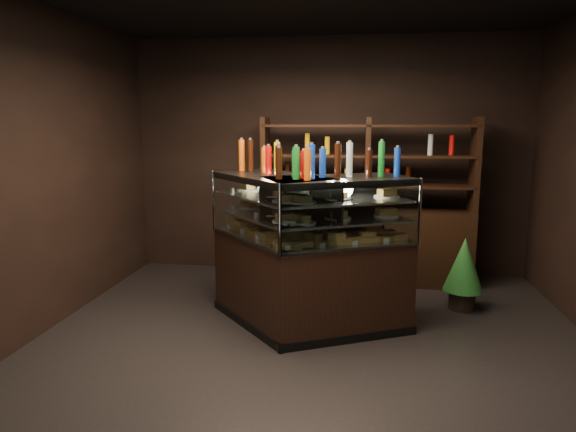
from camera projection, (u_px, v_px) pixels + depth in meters
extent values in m
plane|color=black|center=(309.00, 351.00, 4.40)|extent=(5.00, 5.00, 0.00)
cube|color=black|center=(328.00, 157.00, 6.57)|extent=(5.00, 0.02, 3.00)
cube|color=black|center=(243.00, 255.00, 1.70)|extent=(5.00, 0.02, 3.00)
cube|color=black|center=(25.00, 173.00, 4.46)|extent=(0.02, 5.00, 3.00)
cube|color=black|center=(336.00, 287.00, 4.79)|extent=(1.45, 1.15, 0.85)
cube|color=black|center=(336.00, 326.00, 4.86)|extent=(1.50, 1.18, 0.08)
cube|color=black|center=(338.00, 181.00, 4.61)|extent=(1.45, 1.15, 0.06)
cube|color=silver|center=(337.00, 241.00, 4.71)|extent=(1.38, 1.08, 0.02)
cube|color=silver|center=(338.00, 220.00, 4.68)|extent=(1.38, 1.08, 0.02)
cube|color=silver|center=(338.00, 201.00, 4.64)|extent=(1.38, 1.08, 0.02)
cube|color=white|center=(353.00, 217.00, 4.35)|extent=(1.18, 0.57, 0.60)
cylinder|color=silver|center=(420.00, 212.00, 4.55)|extent=(0.03, 0.03, 0.62)
cylinder|color=silver|center=(280.00, 221.00, 4.16)|extent=(0.03, 0.03, 0.62)
cube|color=black|center=(274.00, 280.00, 5.00)|extent=(1.33, 1.41, 0.85)
cube|color=black|center=(274.00, 317.00, 5.07)|extent=(1.37, 1.45, 0.08)
cube|color=black|center=(273.00, 178.00, 4.82)|extent=(1.33, 1.41, 0.06)
cube|color=silver|center=(273.00, 236.00, 4.92)|extent=(1.26, 1.34, 0.02)
cube|color=silver|center=(273.00, 216.00, 4.89)|extent=(1.26, 1.34, 0.02)
cube|color=silver|center=(273.00, 197.00, 4.85)|extent=(1.26, 1.34, 0.02)
cube|color=white|center=(242.00, 210.00, 4.69)|extent=(0.84, 1.00, 0.60)
cylinder|color=silver|center=(280.00, 221.00, 4.16)|extent=(0.03, 0.03, 0.62)
cylinder|color=silver|center=(213.00, 201.00, 5.24)|extent=(0.03, 0.03, 0.62)
cube|color=#B0813F|center=(281.00, 242.00, 4.51)|extent=(0.20, 0.16, 0.06)
cube|color=#B0813F|center=(298.00, 241.00, 4.56)|extent=(0.20, 0.16, 0.06)
cube|color=#B0813F|center=(315.00, 240.00, 4.60)|extent=(0.20, 0.16, 0.06)
cube|color=#B0813F|center=(331.00, 239.00, 4.65)|extent=(0.20, 0.16, 0.06)
cube|color=#B0813F|center=(346.00, 238.00, 4.70)|extent=(0.20, 0.16, 0.06)
cube|color=#B0813F|center=(362.00, 236.00, 4.74)|extent=(0.20, 0.16, 0.06)
cube|color=#B0813F|center=(377.00, 235.00, 4.79)|extent=(0.20, 0.16, 0.06)
cube|color=#B0813F|center=(392.00, 234.00, 4.84)|extent=(0.20, 0.16, 0.06)
cylinder|color=white|center=(286.00, 221.00, 4.52)|extent=(0.24, 0.24, 0.02)
cube|color=#B0813F|center=(286.00, 217.00, 4.52)|extent=(0.19, 0.15, 0.05)
cylinder|color=white|center=(338.00, 218.00, 4.67)|extent=(0.24, 0.24, 0.02)
cube|color=#B0813F|center=(338.00, 214.00, 4.67)|extent=(0.19, 0.15, 0.05)
cylinder|color=white|center=(386.00, 215.00, 4.82)|extent=(0.24, 0.24, 0.02)
cube|color=#B0813F|center=(386.00, 212.00, 4.81)|extent=(0.19, 0.15, 0.05)
cylinder|color=white|center=(286.00, 201.00, 4.49)|extent=(0.24, 0.24, 0.02)
cube|color=#B0813F|center=(286.00, 197.00, 4.48)|extent=(0.19, 0.15, 0.05)
cylinder|color=white|center=(338.00, 199.00, 4.64)|extent=(0.24, 0.24, 0.02)
cube|color=#B0813F|center=(338.00, 195.00, 4.63)|extent=(0.19, 0.15, 0.05)
cylinder|color=white|center=(387.00, 196.00, 4.79)|extent=(0.24, 0.24, 0.02)
cube|color=#B0813F|center=(387.00, 193.00, 4.78)|extent=(0.19, 0.15, 0.05)
cube|color=#B0813F|center=(244.00, 224.00, 5.35)|extent=(0.18, 0.20, 0.06)
cube|color=#B0813F|center=(251.00, 226.00, 5.22)|extent=(0.18, 0.20, 0.06)
cube|color=#B0813F|center=(258.00, 229.00, 5.09)|extent=(0.18, 0.20, 0.06)
cube|color=#B0813F|center=(266.00, 231.00, 4.96)|extent=(0.18, 0.20, 0.06)
cube|color=#B0813F|center=(275.00, 234.00, 4.83)|extent=(0.18, 0.20, 0.06)
cube|color=#B0813F|center=(283.00, 237.00, 4.70)|extent=(0.18, 0.20, 0.06)
cube|color=#B0813F|center=(293.00, 241.00, 4.57)|extent=(0.18, 0.20, 0.06)
cube|color=#B0813F|center=(302.00, 244.00, 4.44)|extent=(0.18, 0.20, 0.06)
cylinder|color=white|center=(249.00, 207.00, 5.29)|extent=(0.24, 0.24, 0.02)
cube|color=#B0813F|center=(249.00, 204.00, 5.29)|extent=(0.17, 0.18, 0.05)
cylinder|color=white|center=(273.00, 214.00, 4.88)|extent=(0.24, 0.24, 0.02)
cube|color=#B0813F|center=(273.00, 211.00, 4.88)|extent=(0.17, 0.18, 0.05)
cylinder|color=white|center=(302.00, 222.00, 4.47)|extent=(0.24, 0.24, 0.02)
cube|color=#B0813F|center=(302.00, 219.00, 4.47)|extent=(0.17, 0.18, 0.05)
cylinder|color=white|center=(249.00, 190.00, 5.26)|extent=(0.24, 0.24, 0.02)
cube|color=#B0813F|center=(248.00, 186.00, 5.25)|extent=(0.17, 0.18, 0.05)
cylinder|color=white|center=(273.00, 195.00, 4.85)|extent=(0.24, 0.24, 0.02)
cube|color=#B0813F|center=(273.00, 192.00, 4.84)|extent=(0.17, 0.18, 0.05)
cylinder|color=white|center=(302.00, 202.00, 4.44)|extent=(0.24, 0.24, 0.02)
cube|color=#B0813F|center=(302.00, 198.00, 4.43)|extent=(0.17, 0.18, 0.05)
cylinder|color=#D8590A|center=(280.00, 163.00, 4.42)|extent=(0.06, 0.06, 0.28)
cylinder|color=silver|center=(280.00, 146.00, 4.39)|extent=(0.03, 0.03, 0.02)
cylinder|color=#0F38B2|center=(295.00, 163.00, 4.46)|extent=(0.06, 0.06, 0.28)
cylinder|color=silver|center=(295.00, 146.00, 4.43)|extent=(0.03, 0.03, 0.02)
cylinder|color=yellow|center=(310.00, 163.00, 4.50)|extent=(0.06, 0.06, 0.28)
cylinder|color=silver|center=(310.00, 145.00, 4.47)|extent=(0.03, 0.03, 0.02)
cylinder|color=black|center=(324.00, 162.00, 4.54)|extent=(0.06, 0.06, 0.28)
cylinder|color=silver|center=(325.00, 145.00, 4.51)|extent=(0.03, 0.03, 0.02)
cylinder|color=#B20C0A|center=(339.00, 162.00, 4.58)|extent=(0.06, 0.06, 0.28)
cylinder|color=silver|center=(339.00, 145.00, 4.55)|extent=(0.03, 0.03, 0.02)
cylinder|color=silver|center=(352.00, 162.00, 4.62)|extent=(0.06, 0.06, 0.28)
cylinder|color=silver|center=(353.00, 145.00, 4.60)|extent=(0.03, 0.03, 0.02)
cylinder|color=#147223|center=(366.00, 161.00, 4.66)|extent=(0.06, 0.06, 0.28)
cylinder|color=silver|center=(367.00, 145.00, 4.64)|extent=(0.03, 0.03, 0.02)
cylinder|color=#D8590A|center=(380.00, 161.00, 4.70)|extent=(0.06, 0.06, 0.28)
cylinder|color=silver|center=(380.00, 144.00, 4.68)|extent=(0.03, 0.03, 0.02)
cylinder|color=#0F38B2|center=(393.00, 161.00, 4.75)|extent=(0.06, 0.06, 0.28)
cylinder|color=silver|center=(393.00, 144.00, 4.72)|extent=(0.03, 0.03, 0.02)
cylinder|color=#D8590A|center=(246.00, 157.00, 5.24)|extent=(0.06, 0.06, 0.28)
cylinder|color=silver|center=(245.00, 142.00, 5.22)|extent=(0.03, 0.03, 0.02)
cylinder|color=#0F38B2|center=(252.00, 158.00, 5.13)|extent=(0.06, 0.06, 0.28)
cylinder|color=silver|center=(252.00, 143.00, 5.10)|extent=(0.03, 0.03, 0.02)
cylinder|color=yellow|center=(259.00, 158.00, 5.02)|extent=(0.06, 0.06, 0.28)
cylinder|color=silver|center=(259.00, 143.00, 4.99)|extent=(0.03, 0.03, 0.02)
cylinder|color=black|center=(266.00, 159.00, 4.90)|extent=(0.06, 0.06, 0.28)
cylinder|color=silver|center=(266.00, 144.00, 4.88)|extent=(0.03, 0.03, 0.02)
cylinder|color=#B20C0A|center=(273.00, 160.00, 4.79)|extent=(0.06, 0.06, 0.28)
cylinder|color=silver|center=(273.00, 144.00, 4.76)|extent=(0.03, 0.03, 0.02)
cylinder|color=silver|center=(281.00, 161.00, 4.68)|extent=(0.06, 0.06, 0.28)
cylinder|color=silver|center=(281.00, 144.00, 4.65)|extent=(0.03, 0.03, 0.02)
cylinder|color=#147223|center=(289.00, 162.00, 4.56)|extent=(0.06, 0.06, 0.28)
cylinder|color=silver|center=(289.00, 145.00, 4.54)|extent=(0.03, 0.03, 0.02)
cylinder|color=#D8590A|center=(297.00, 163.00, 4.45)|extent=(0.06, 0.06, 0.28)
cylinder|color=silver|center=(297.00, 146.00, 4.42)|extent=(0.03, 0.03, 0.02)
cylinder|color=#0F38B2|center=(306.00, 164.00, 4.34)|extent=(0.06, 0.06, 0.28)
cylinder|color=silver|center=(306.00, 146.00, 4.31)|extent=(0.03, 0.03, 0.02)
cylinder|color=black|center=(462.00, 300.00, 5.40)|extent=(0.27, 0.27, 0.20)
cone|color=#1B5F25|center=(464.00, 264.00, 5.33)|extent=(0.41, 0.41, 0.56)
cone|color=#1B5F25|center=(465.00, 247.00, 5.29)|extent=(0.32, 0.32, 0.40)
cube|color=black|center=(365.00, 246.00, 6.26)|extent=(2.52, 0.42, 0.90)
cube|color=black|center=(265.00, 163.00, 6.24)|extent=(0.06, 0.38, 1.10)
cube|color=black|center=(367.00, 164.00, 6.08)|extent=(0.06, 0.38, 1.10)
cube|color=black|center=(475.00, 165.00, 5.92)|extent=(0.06, 0.38, 1.10)
cube|color=black|center=(367.00, 185.00, 6.12)|extent=(2.47, 0.38, 0.03)
cube|color=black|center=(368.00, 156.00, 6.06)|extent=(2.47, 0.38, 0.03)
cube|color=black|center=(368.00, 126.00, 6.00)|extent=(2.47, 0.38, 0.03)
cylinder|color=#D8590A|center=(287.00, 174.00, 6.23)|extent=(0.06, 0.06, 0.22)
cylinder|color=#0F38B2|center=(307.00, 174.00, 6.19)|extent=(0.06, 0.06, 0.22)
cylinder|color=yellow|center=(327.00, 174.00, 6.16)|extent=(0.06, 0.06, 0.22)
cylinder|color=black|center=(347.00, 175.00, 6.13)|extent=(0.06, 0.06, 0.22)
cylinder|color=#B20C0A|center=(367.00, 175.00, 6.10)|extent=(0.06, 0.06, 0.22)
cylinder|color=silver|center=(387.00, 175.00, 6.07)|extent=(0.06, 0.06, 0.22)
cylinder|color=#147223|center=(408.00, 175.00, 6.04)|extent=(0.06, 0.06, 0.22)
cylinder|color=#D8590A|center=(429.00, 176.00, 6.01)|extent=(0.06, 0.06, 0.22)
cylinder|color=#0F38B2|center=(450.00, 176.00, 5.98)|extent=(0.06, 0.06, 0.22)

